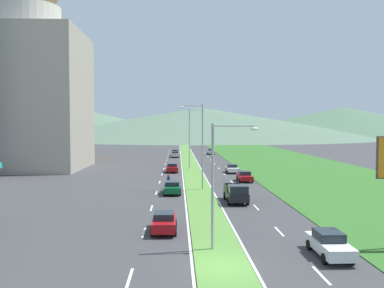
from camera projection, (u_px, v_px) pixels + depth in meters
name	position (u px, v px, depth m)	size (l,w,h in m)	color
ground_plane	(223.00, 267.00, 23.69)	(600.00, 600.00, 0.00)	#38383A
grass_median	(190.00, 165.00, 83.59)	(3.20, 240.00, 0.06)	#518438
grass_verge_right	(293.00, 165.00, 84.30)	(24.00, 240.00, 0.06)	#2D6023
lane_dash_left_2	(130.00, 278.00, 22.06)	(0.16, 2.80, 0.01)	silver
lane_dash_left_3	(144.00, 233.00, 31.33)	(0.16, 2.80, 0.01)	silver
lane_dash_left_4	(152.00, 208.00, 40.59)	(0.16, 2.80, 0.01)	silver
lane_dash_left_5	(156.00, 193.00, 49.85)	(0.16, 2.80, 0.01)	silver
lane_dash_left_6	(160.00, 182.00, 59.11)	(0.16, 2.80, 0.01)	silver
lane_dash_left_7	(162.00, 174.00, 68.37)	(0.16, 2.80, 0.01)	silver
lane_dash_left_8	(164.00, 169.00, 77.63)	(0.16, 2.80, 0.01)	silver
lane_dash_left_9	(165.00, 164.00, 86.89)	(0.16, 2.80, 0.01)	silver
lane_dash_left_10	(167.00, 160.00, 96.15)	(0.16, 2.80, 0.01)	silver
lane_dash_left_11	(168.00, 157.00, 105.41)	(0.16, 2.80, 0.01)	silver
lane_dash_left_12	(168.00, 155.00, 114.67)	(0.16, 2.80, 0.01)	silver
lane_dash_left_13	(169.00, 152.00, 123.94)	(0.16, 2.80, 0.01)	silver
lane_dash_left_14	(170.00, 150.00, 133.20)	(0.16, 2.80, 0.01)	silver
lane_dash_right_2	(321.00, 275.00, 22.42)	(0.16, 2.80, 0.01)	silver
lane_dash_right_3	(279.00, 231.00, 31.68)	(0.16, 2.80, 0.01)	silver
lane_dash_right_4	(256.00, 207.00, 40.94)	(0.16, 2.80, 0.01)	silver
lane_dash_right_5	(242.00, 192.00, 50.20)	(0.16, 2.80, 0.01)	silver
lane_dash_right_6	(232.00, 182.00, 59.46)	(0.16, 2.80, 0.01)	silver
lane_dash_right_7	(224.00, 174.00, 68.72)	(0.16, 2.80, 0.01)	silver
lane_dash_right_8	(219.00, 168.00, 77.98)	(0.16, 2.80, 0.01)	silver
lane_dash_right_9	(214.00, 164.00, 87.24)	(0.16, 2.80, 0.01)	silver
lane_dash_right_10	(211.00, 160.00, 96.50)	(0.16, 2.80, 0.01)	silver
lane_dash_right_11	(208.00, 157.00, 105.77)	(0.16, 2.80, 0.01)	silver
lane_dash_right_12	(206.00, 154.00, 115.03)	(0.16, 2.80, 0.01)	silver
lane_dash_right_13	(203.00, 152.00, 124.29)	(0.16, 2.80, 0.01)	silver
lane_dash_right_14	(202.00, 150.00, 133.55)	(0.16, 2.80, 0.01)	silver
edge_line_median_left	(182.00, 165.00, 83.53)	(0.16, 240.00, 0.01)	silver
edge_line_median_right	(199.00, 165.00, 83.65)	(0.16, 240.00, 0.01)	silver
domed_building	(29.00, 83.00, 76.77)	(19.90, 19.90, 38.53)	#9E9384
midrise_colored	(55.00, 114.00, 99.43)	(13.00, 13.00, 21.22)	orange
hill_far_left	(59.00, 121.00, 300.51)	(203.43, 203.43, 22.71)	#516B56
hill_far_center	(201.00, 122.00, 285.00)	(237.49, 237.49, 20.03)	#516B56
hill_far_right	(343.00, 122.00, 318.03)	(210.68, 210.68, 21.40)	#47664C
street_lamp_near	(218.00, 176.00, 26.85)	(3.04, 0.30, 8.14)	#99999E
street_lamp_mid	(200.00, 142.00, 51.86)	(2.87, 0.37, 10.59)	#99999E
street_lamp_far	(191.00, 135.00, 76.97)	(3.32, 0.38, 10.96)	#99999E
car_0	(245.00, 176.00, 59.92)	(1.97, 4.41, 1.47)	maroon
car_1	(175.00, 154.00, 104.49)	(2.04, 4.30, 1.46)	#B2B2B7
car_2	(211.00, 151.00, 115.53)	(1.89, 4.41, 1.60)	#B2B2B7
car_3	(164.00, 222.00, 31.56)	(1.88, 4.30, 1.50)	maroon
car_4	(172.00, 168.00, 71.60)	(1.99, 4.68, 1.54)	maroon
car_5	(232.00, 169.00, 70.53)	(1.94, 4.30, 1.46)	silver
car_6	(175.00, 152.00, 112.48)	(1.87, 4.75, 1.48)	navy
car_7	(329.00, 244.00, 25.65)	(1.86, 4.57, 1.53)	silver
car_8	(172.00, 187.00, 49.09)	(2.02, 4.71, 1.49)	#0C5128
pickup_truck_0	(236.00, 193.00, 43.40)	(2.18, 5.40, 2.00)	black
motorcycle_rider	(168.00, 183.00, 52.87)	(0.36, 2.00, 1.80)	black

